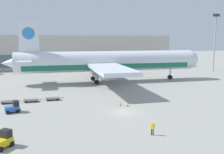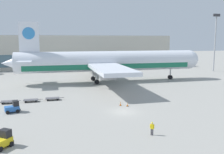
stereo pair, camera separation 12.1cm
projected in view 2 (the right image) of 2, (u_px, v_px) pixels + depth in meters
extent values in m
plane|color=#9E9B93|center=(123.00, 112.00, 42.98)|extent=(400.00, 400.00, 0.00)
cube|color=#BCB7A8|center=(69.00, 51.00, 112.15)|extent=(90.00, 18.00, 14.00)
cube|color=slate|center=(71.00, 60.00, 103.89)|extent=(88.20, 0.20, 4.90)
cylinder|color=#9EA0A5|center=(215.00, 44.00, 96.43)|extent=(0.50, 0.50, 21.00)
cube|color=#333338|center=(217.00, 15.00, 94.78)|extent=(2.80, 0.50, 1.00)
cylinder|color=silver|center=(109.00, 61.00, 72.51)|extent=(52.00, 5.83, 5.80)
cube|color=#196B4C|center=(109.00, 66.00, 72.70)|extent=(47.84, 5.71, 1.45)
sphere|color=silver|center=(189.00, 59.00, 78.71)|extent=(5.68, 5.68, 5.68)
cone|color=silver|center=(14.00, 63.00, 66.31)|extent=(6.38, 5.51, 5.51)
cube|color=silver|center=(29.00, 37.00, 66.27)|extent=(5.20, 0.44, 8.00)
cylinder|color=#3384CC|center=(29.00, 33.00, 66.13)|extent=(3.20, 0.55, 3.20)
cube|color=silver|center=(26.00, 61.00, 66.97)|extent=(3.61, 13.00, 0.50)
cube|color=silver|center=(100.00, 64.00, 72.00)|extent=(8.03, 48.00, 0.90)
cylinder|color=#9EA0A5|center=(108.00, 75.00, 62.59)|extent=(4.20, 2.80, 2.80)
cylinder|color=#9EA0A5|center=(94.00, 66.00, 81.94)|extent=(4.20, 2.80, 2.80)
cylinder|color=#9EA0A5|center=(170.00, 71.00, 77.73)|extent=(0.36, 0.36, 4.00)
cylinder|color=black|center=(170.00, 77.00, 78.03)|extent=(1.30, 0.90, 1.30)
cylinder|color=#9EA0A5|center=(97.00, 75.00, 68.96)|extent=(0.36, 0.36, 4.00)
cylinder|color=black|center=(97.00, 82.00, 69.26)|extent=(1.30, 0.90, 1.30)
cylinder|color=#9EA0A5|center=(93.00, 72.00, 75.10)|extent=(0.36, 0.36, 4.00)
cylinder|color=black|center=(93.00, 78.00, 75.40)|extent=(1.30, 0.90, 1.30)
cube|color=#2D66B7|center=(12.00, 109.00, 42.45)|extent=(2.60, 1.99, 0.80)
cube|color=black|center=(16.00, 103.00, 42.64)|extent=(1.21, 1.44, 0.90)
cube|color=black|center=(20.00, 109.00, 43.10)|extent=(0.51, 1.25, 0.24)
cylinder|color=black|center=(16.00, 109.00, 43.51)|extent=(0.64, 0.40, 0.60)
cylinder|color=black|center=(18.00, 111.00, 42.31)|extent=(0.64, 0.40, 0.60)
cylinder|color=black|center=(6.00, 110.00, 42.71)|extent=(0.64, 0.40, 0.60)
cylinder|color=black|center=(8.00, 112.00, 41.51)|extent=(0.64, 0.40, 0.60)
cube|color=yellow|center=(1.00, 142.00, 28.54)|extent=(2.51, 2.68, 0.80)
cube|color=black|center=(5.00, 133.00, 29.00)|extent=(1.53, 1.47, 0.90)
cube|color=black|center=(10.00, 141.00, 29.70)|extent=(1.10, 0.89, 0.24)
cylinder|color=black|center=(2.00, 142.00, 29.61)|extent=(0.56, 0.62, 0.60)
cylinder|color=black|center=(11.00, 144.00, 29.05)|extent=(0.56, 0.62, 0.60)
cylinder|color=black|center=(0.00, 149.00, 27.59)|extent=(0.56, 0.62, 0.60)
cube|color=#56565B|center=(8.00, 101.00, 48.52)|extent=(2.80, 1.50, 0.12)
cube|color=#56565B|center=(19.00, 101.00, 48.96)|extent=(0.90, 0.08, 0.08)
cylinder|color=black|center=(14.00, 101.00, 49.40)|extent=(0.36, 0.14, 0.36)
cylinder|color=black|center=(13.00, 103.00, 48.18)|extent=(0.36, 0.14, 0.36)
cylinder|color=black|center=(4.00, 102.00, 48.93)|extent=(0.36, 0.14, 0.36)
cylinder|color=black|center=(3.00, 104.00, 47.71)|extent=(0.36, 0.14, 0.36)
cube|color=#56565B|center=(31.00, 100.00, 49.71)|extent=(2.80, 1.50, 0.12)
cube|color=#56565B|center=(40.00, 99.00, 50.15)|extent=(0.90, 0.08, 0.08)
cylinder|color=black|center=(36.00, 100.00, 50.59)|extent=(0.36, 0.14, 0.36)
cylinder|color=black|center=(36.00, 101.00, 49.37)|extent=(0.36, 0.14, 0.36)
cylinder|color=black|center=(26.00, 101.00, 50.12)|extent=(0.36, 0.14, 0.36)
cylinder|color=black|center=(25.00, 102.00, 48.90)|extent=(0.36, 0.14, 0.36)
cube|color=#56565B|center=(53.00, 98.00, 51.17)|extent=(2.80, 1.50, 0.12)
cube|color=#56565B|center=(62.00, 98.00, 51.62)|extent=(0.90, 0.08, 0.08)
cylinder|color=black|center=(57.00, 98.00, 52.06)|extent=(0.36, 0.14, 0.36)
cylinder|color=black|center=(58.00, 100.00, 50.83)|extent=(0.36, 0.14, 0.36)
cylinder|color=black|center=(48.00, 99.00, 51.59)|extent=(0.36, 0.14, 0.36)
cylinder|color=black|center=(48.00, 100.00, 50.36)|extent=(0.36, 0.14, 0.36)
cylinder|color=black|center=(153.00, 132.00, 32.38)|extent=(0.14, 0.14, 0.85)
cylinder|color=black|center=(151.00, 132.00, 32.46)|extent=(0.14, 0.14, 0.85)
cube|color=yellow|center=(152.00, 127.00, 32.31)|extent=(0.42, 0.39, 0.64)
cylinder|color=yellow|center=(154.00, 127.00, 32.21)|extent=(0.09, 0.09, 0.57)
cylinder|color=yellow|center=(150.00, 126.00, 32.39)|extent=(0.09, 0.09, 0.57)
sphere|color=#DBB28E|center=(152.00, 123.00, 32.24)|extent=(0.23, 0.23, 0.23)
sphere|color=yellow|center=(152.00, 123.00, 32.23)|extent=(0.22, 0.22, 0.22)
cube|color=black|center=(127.00, 106.00, 46.53)|extent=(0.40, 0.40, 0.04)
cone|color=orange|center=(127.00, 104.00, 46.48)|extent=(0.32, 0.32, 0.62)
cylinder|color=white|center=(127.00, 104.00, 46.47)|extent=(0.19, 0.19, 0.09)
cube|color=black|center=(120.00, 106.00, 46.92)|extent=(0.40, 0.40, 0.04)
cone|color=orange|center=(121.00, 104.00, 46.87)|extent=(0.32, 0.32, 0.74)
cylinder|color=white|center=(121.00, 103.00, 46.86)|extent=(0.19, 0.19, 0.10)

